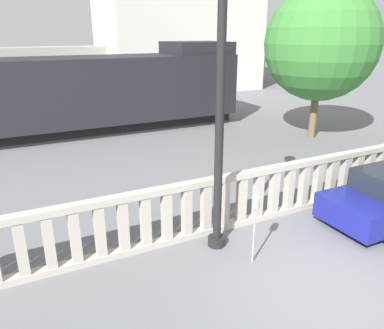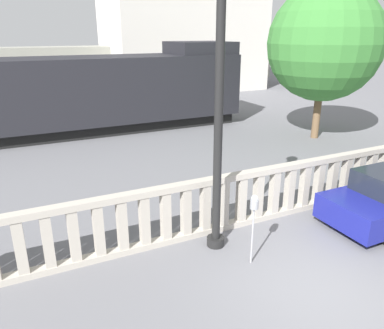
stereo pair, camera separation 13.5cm
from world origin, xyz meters
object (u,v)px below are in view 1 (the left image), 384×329
(parking_meter, at_px, (256,209))
(tree_left, at_px, (321,43))
(lamppost, at_px, (220,104))
(train_near, at_px, (28,98))
(train_far, at_px, (119,68))

(parking_meter, height_order, tree_left, tree_left)
(lamppost, distance_m, tree_left, 10.43)
(train_near, distance_m, train_far, 14.55)
(parking_meter, bearing_deg, train_far, 79.89)
(train_far, bearing_deg, train_near, -121.60)
(lamppost, distance_m, parking_meter, 2.19)
(parking_meter, height_order, train_far, train_far)
(lamppost, height_order, parking_meter, lamppost)
(lamppost, xyz_separation_m, parking_meter, (0.33, -0.91, -1.96))
(parking_meter, height_order, train_near, train_near)
(train_far, height_order, tree_left, tree_left)
(lamppost, bearing_deg, tree_left, 35.33)
(parking_meter, bearing_deg, tree_left, 40.35)
(parking_meter, distance_m, train_far, 25.13)
(lamppost, bearing_deg, parking_meter, -70.17)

